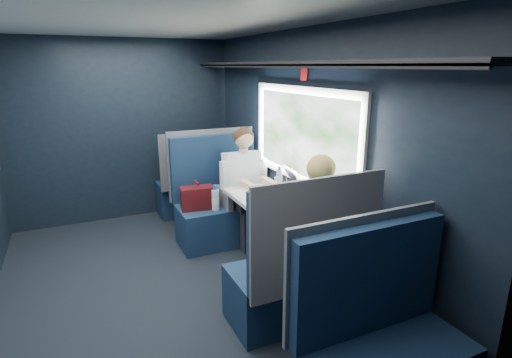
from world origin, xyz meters
name	(u,v)px	position (x,y,z in m)	size (l,w,h in m)	color
ground	(166,292)	(0.00, 0.00, -0.01)	(2.80, 4.20, 0.01)	black
room_shell	(157,128)	(0.02, 0.00, 1.48)	(3.00, 4.40, 2.40)	black
table	(268,206)	(1.03, 0.00, 0.66)	(0.62, 1.00, 0.74)	#54565E
seat_bay_near	(219,205)	(0.84, 0.87, 0.42)	(1.04, 0.62, 1.26)	#0C1C36
seat_bay_far	(298,275)	(0.85, -0.87, 0.41)	(1.04, 0.62, 1.26)	#0C1C36
seat_row_front	(197,185)	(0.85, 1.80, 0.41)	(1.04, 0.51, 1.16)	#0C1C36
seat_row_back	(382,350)	(0.85, -1.80, 0.41)	(1.04, 0.51, 1.16)	#0C1C36
man	(246,181)	(1.10, 0.70, 0.72)	(0.53, 0.56, 1.32)	black
woman	(315,224)	(1.10, -0.71, 0.73)	(0.53, 0.56, 1.32)	black
papers	(268,196)	(1.06, 0.06, 0.74)	(0.48, 0.70, 0.01)	white
laptop	(286,185)	(1.31, 0.15, 0.80)	(0.27, 0.33, 0.23)	silver
bottle_small	(279,178)	(1.32, 0.31, 0.84)	(0.06, 0.06, 0.22)	silver
cup	(277,181)	(1.33, 0.38, 0.78)	(0.06, 0.06, 0.08)	white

